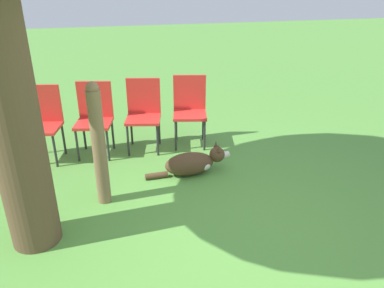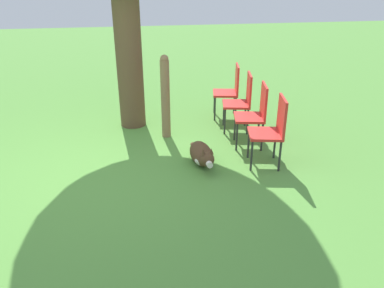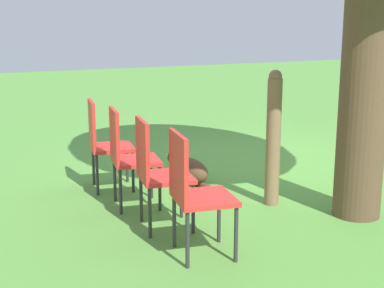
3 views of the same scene
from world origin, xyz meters
name	(u,v)px [view 3 (image 3 of 3)]	position (x,y,z in m)	size (l,w,h in m)	color
ground_plane	(281,171)	(0.00, 0.00, 0.00)	(30.00, 30.00, 0.00)	#56933D
dog	(188,169)	(1.17, -0.13, 0.14)	(0.30, 1.01, 0.36)	#513823
fence_post	(273,138)	(0.81, 0.92, 0.65)	(0.14, 0.14, 1.28)	#846647
red_chair_0	(103,139)	(2.06, -0.29, 0.53)	(0.50, 0.52, 0.93)	red
red_chair_1	(127,152)	(2.05, 0.34, 0.53)	(0.50, 0.52, 0.93)	red
red_chair_2	(156,167)	(2.04, 0.97, 0.53)	(0.50, 0.52, 0.93)	red
red_chair_3	(193,187)	(2.03, 1.59, 0.53)	(0.50, 0.52, 0.93)	red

